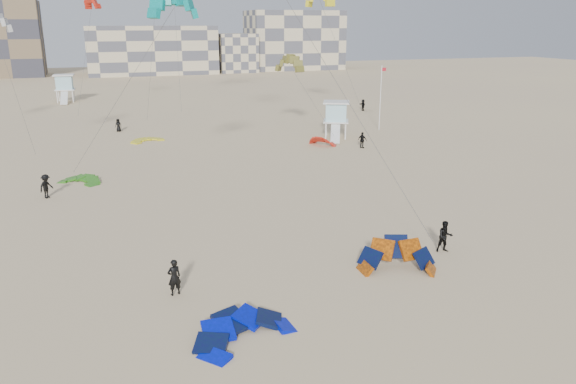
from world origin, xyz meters
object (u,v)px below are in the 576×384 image
object	(u,v)px
kite_ground_orange	(397,270)
lifeguard_tower_near	(336,120)
kite_ground_blue	(245,337)
kitesurfer_main	(174,277)

from	to	relation	value
kite_ground_orange	lifeguard_tower_near	size ratio (longest dim) A/B	0.68
kite_ground_orange	lifeguard_tower_near	bearing A→B (deg)	91.43
kite_ground_blue	kite_ground_orange	world-z (taller)	kite_ground_orange
kitesurfer_main	kite_ground_blue	bearing A→B (deg)	100.33
kite_ground_orange	kitesurfer_main	xyz separation A→B (m)	(-11.56, 1.07, 0.92)
kite_ground_blue	kite_ground_orange	xyz separation A→B (m)	(9.39, 3.77, 0.00)
kite_ground_blue	kitesurfer_main	xyz separation A→B (m)	(-2.17, 4.84, 0.92)
kite_ground_blue	lifeguard_tower_near	size ratio (longest dim) A/B	0.74
kite_ground_blue	kite_ground_orange	distance (m)	10.12
kite_ground_blue	lifeguard_tower_near	distance (m)	43.67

